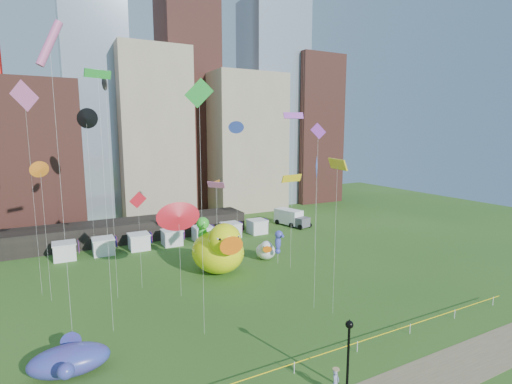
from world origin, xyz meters
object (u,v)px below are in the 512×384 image
whale_inflatable (70,358)px  woman (336,382)px  seahorse_green (203,232)px  lamppost (348,347)px  box_truck (291,218)px  seahorse_purple (278,240)px  big_duck (219,249)px  small_duck (266,250)px

whale_inflatable → woman: (15.56, -10.92, -0.22)m
seahorse_green → lamppost: (0.70, -26.30, -1.81)m
lamppost → box_truck: size_ratio=0.70×
seahorse_purple → woman: seahorse_purple is taller
seahorse_green → whale_inflatable: 22.43m
seahorse_purple → box_truck: 21.78m
big_duck → woman: bearing=-92.3°
seahorse_green → lamppost: size_ratio=1.34×
big_duck → woman: 24.62m
woman → seahorse_purple: bearing=42.1°
lamppost → box_truck: (22.07, 41.25, -1.64)m
small_duck → woman: bearing=-87.3°
woman → whale_inflatable: bearing=119.5°
small_duck → box_truck: bearing=69.7°
seahorse_green → woman: (-0.30, -26.30, -4.06)m
seahorse_purple → lamppost: lamppost is taller
box_truck → woman: bearing=-134.6°
seahorse_green → lamppost: seahorse_green is taller
big_duck → woman: big_duck is taller
big_duck → seahorse_green: size_ratio=1.27×
small_duck → woman: small_duck is taller
seahorse_green → box_truck: bearing=37.4°
small_duck → box_truck: box_truck is taller
box_truck → big_duck: bearing=-157.1°
seahorse_green → whale_inflatable: (-15.86, -15.38, -3.84)m
small_duck → box_truck: size_ratio=0.55×
big_duck → small_duck: bearing=15.8°
small_duck → seahorse_green: seahorse_green is taller
seahorse_purple → lamppost: size_ratio=0.89×
seahorse_purple → whale_inflatable: bearing=-165.0°
lamppost → seahorse_green: bearing=91.5°
box_truck → seahorse_purple: bearing=-142.6°
lamppost → box_truck: bearing=61.8°
big_duck → small_duck: big_duck is taller
small_duck → lamppost: lamppost is taller
small_duck → whale_inflatable: bearing=-125.9°
big_duck → seahorse_purple: big_duck is taller
seahorse_green → woman: bearing=-86.6°
whale_inflatable → lamppost: bearing=-28.1°
woman → box_truck: bearing=35.3°
big_duck → box_truck: (21.33, 16.79, -1.57)m
big_duck → seahorse_green: bearing=129.9°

